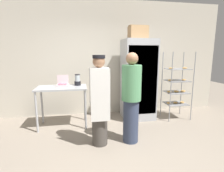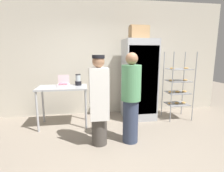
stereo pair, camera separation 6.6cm
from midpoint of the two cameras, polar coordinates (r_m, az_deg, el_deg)
The scene contains 10 objects.
ground_plane at distance 3.06m, azimuth 5.05°, elevation -21.34°, with size 14.00×14.00×0.00m, color gray.
back_wall at distance 4.75m, azimuth -1.17°, elevation 8.98°, with size 6.40×0.12×2.98m, color beige.
refrigerator at distance 4.40m, azimuth 9.23°, elevation 2.05°, with size 0.77×0.72×1.96m.
baking_rack at distance 4.63m, azimuth 21.10°, elevation -0.28°, with size 0.59×0.50×1.66m.
prep_counter at distance 4.01m, azimuth -15.36°, elevation -1.84°, with size 1.07×0.62×0.90m.
donut_box at distance 4.00m, azimuth -15.16°, elevation 0.51°, with size 0.25×0.21×0.25m.
blender_pitcher at distance 4.08m, azimuth -10.52°, elevation 1.83°, with size 0.15×0.15×0.26m.
cardboard_storage_box at distance 4.34m, azimuth 9.20°, elevation 16.91°, with size 0.43×0.33×0.31m.
person_baker at distance 3.04m, azimuth -3.66°, elevation -4.44°, with size 0.34×0.36×1.60m.
person_customer at distance 3.15m, azimuth 6.80°, elevation -3.87°, with size 0.35×0.35×1.64m.
Camera 2 is at (-0.63, -2.53, 1.61)m, focal length 28.00 mm.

